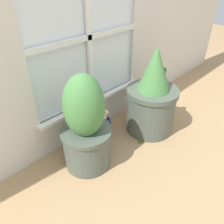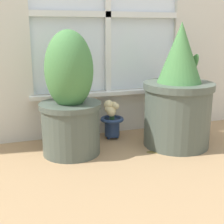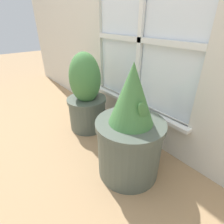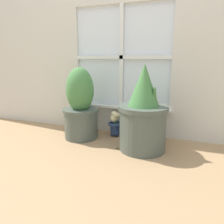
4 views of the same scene
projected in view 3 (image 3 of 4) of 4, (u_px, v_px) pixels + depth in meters
ground_plane at (87, 153)px, 1.32m from camera, size 10.00×10.00×0.00m
potted_plant_left at (87, 97)px, 1.51m from camera, size 0.34×0.34×0.68m
potted_plant_right at (130, 134)px, 1.04m from camera, size 0.41×0.41×0.72m
flower_vase at (122, 122)px, 1.47m from camera, size 0.15×0.15×0.25m
fallen_leaf at (104, 160)px, 1.25m from camera, size 0.12×0.08×0.01m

